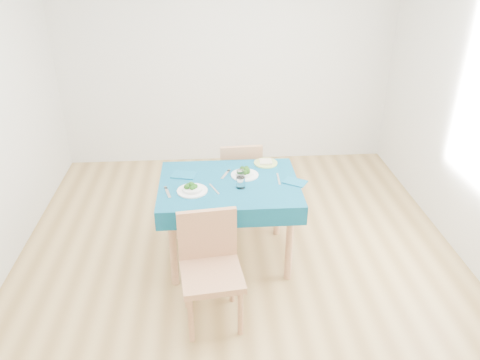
{
  "coord_description": "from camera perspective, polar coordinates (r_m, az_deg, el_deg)",
  "views": [
    {
      "loc": [
        -0.23,
        -3.3,
        2.58
      ],
      "look_at": [
        0.0,
        0.0,
        0.85
      ],
      "focal_mm": 35.0,
      "sensor_mm": 36.0,
      "label": 1
    }
  ],
  "objects": [
    {
      "name": "side_plate",
      "position": [
        4.23,
        3.15,
        2.08
      ],
      "size": [
        0.21,
        0.21,
        0.01
      ],
      "primitive_type": "cylinder",
      "color": "#ACC560",
      "rests_on": "table"
    },
    {
      "name": "bowl_far",
      "position": [
        3.99,
        0.57,
        1.0
      ],
      "size": [
        0.24,
        0.24,
        0.07
      ],
      "primitive_type": null,
      "color": "white",
      "rests_on": "table"
    },
    {
      "name": "table",
      "position": [
        4.08,
        -1.29,
        -5.03
      ],
      "size": [
        1.15,
        0.87,
        0.76
      ],
      "primitive_type": "cube",
      "color": "navy",
      "rests_on": "ground"
    },
    {
      "name": "chair_near",
      "position": [
        3.35,
        -3.53,
        -9.93
      ],
      "size": [
        0.48,
        0.52,
        1.08
      ],
      "primitive_type": "cube",
      "rotation": [
        0.0,
        0.0,
        0.11
      ],
      "color": "#AF7A52",
      "rests_on": "ground"
    },
    {
      "name": "knife_near",
      "position": [
        3.8,
        -3.16,
        -1.1
      ],
      "size": [
        0.09,
        0.19,
        0.0
      ],
      "primitive_type": "cube",
      "rotation": [
        0.0,
        0.0,
        0.38
      ],
      "color": "silver",
      "rests_on": "table"
    },
    {
      "name": "room_shell",
      "position": [
        3.53,
        -0.0,
        7.17
      ],
      "size": [
        4.02,
        4.52,
        2.73
      ],
      "color": "olive",
      "rests_on": "ground"
    },
    {
      "name": "napkin_far",
      "position": [
        3.92,
        6.72,
        -0.24
      ],
      "size": [
        0.22,
        0.21,
        0.01
      ],
      "primitive_type": "cube",
      "rotation": [
        0.0,
        0.0,
        -0.57
      ],
      "color": "#0D5271",
      "rests_on": "table"
    },
    {
      "name": "bowl_near",
      "position": [
        3.76,
        -5.86,
        -0.89
      ],
      "size": [
        0.25,
        0.25,
        0.07
      ],
      "primitive_type": null,
      "color": "white",
      "rests_on": "table"
    },
    {
      "name": "tumbler_center",
      "position": [
        3.94,
        0.04,
        0.67
      ],
      "size": [
        0.06,
        0.06,
        0.08
      ],
      "primitive_type": "cylinder",
      "color": "white",
      "rests_on": "table"
    },
    {
      "name": "fork_far",
      "position": [
        4.02,
        -1.79,
        0.69
      ],
      "size": [
        0.09,
        0.17,
        0.0
      ],
      "primitive_type": "cube",
      "rotation": [
        0.0,
        0.0,
        -0.41
      ],
      "color": "silver",
      "rests_on": "table"
    },
    {
      "name": "knife_far",
      "position": [
        3.96,
        4.71,
        0.15
      ],
      "size": [
        0.02,
        0.21,
        0.0
      ],
      "primitive_type": "cube",
      "rotation": [
        0.0,
        0.0,
        -0.04
      ],
      "color": "silver",
      "rests_on": "table"
    },
    {
      "name": "bread_slice",
      "position": [
        4.22,
        3.15,
        2.24
      ],
      "size": [
        0.11,
        0.11,
        0.02
      ],
      "primitive_type": "cube",
      "rotation": [
        0.0,
        0.0,
        -0.01
      ],
      "color": "beige",
      "rests_on": "side_plate"
    },
    {
      "name": "tumbler_side",
      "position": [
        3.79,
        0.08,
        -0.31
      ],
      "size": [
        0.07,
        0.07,
        0.09
      ],
      "primitive_type": "cylinder",
      "color": "white",
      "rests_on": "table"
    },
    {
      "name": "fork_near",
      "position": [
        3.78,
        -8.81,
        -1.53
      ],
      "size": [
        0.07,
        0.18,
        0.0
      ],
      "primitive_type": "cube",
      "rotation": [
        0.0,
        0.0,
        0.26
      ],
      "color": "silver",
      "rests_on": "table"
    },
    {
      "name": "napkin_near",
      "position": [
        4.03,
        -6.85,
        0.61
      ],
      "size": [
        0.23,
        0.19,
        0.01
      ],
      "primitive_type": "cube",
      "rotation": [
        0.0,
        0.0,
        -0.25
      ],
      "color": "#0D5271",
      "rests_on": "table"
    },
    {
      "name": "chair_far",
      "position": [
        4.65,
        -0.12,
        0.98
      ],
      "size": [
        0.42,
        0.46,
        0.99
      ],
      "primitive_type": "cube",
      "rotation": [
        0.0,
        0.0,
        3.2
      ],
      "color": "#AF7A52",
      "rests_on": "ground"
    }
  ]
}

